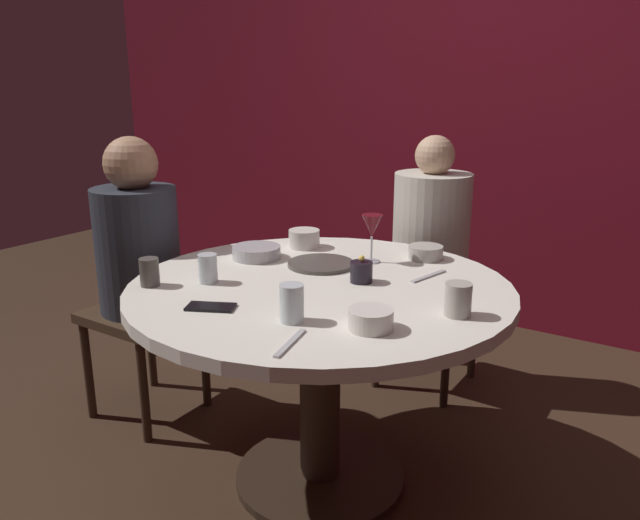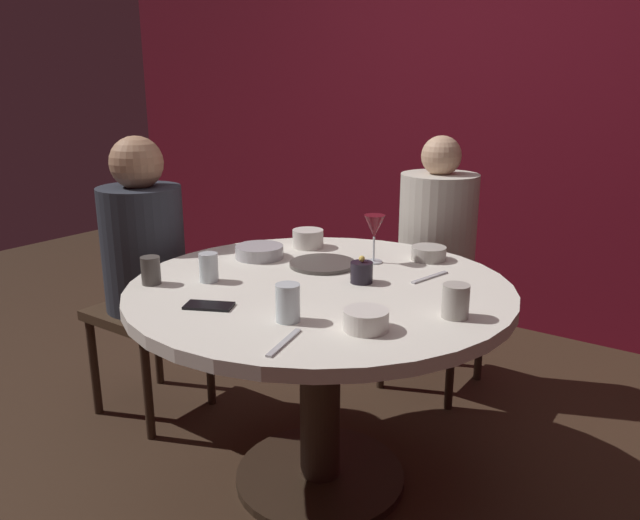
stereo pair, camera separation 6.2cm
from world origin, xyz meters
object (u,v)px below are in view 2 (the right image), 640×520
(cup_by_left_diner, at_px, (456,301))
(cup_center_front, at_px, (288,303))
(seated_diner_left, at_px, (143,247))
(cup_by_right_diner, at_px, (151,270))
(bowl_sauce_side, at_px, (429,253))
(cup_near_candle, at_px, (209,267))
(candle_holder, at_px, (362,272))
(wine_glass, at_px, (374,228))
(bowl_salad_center, at_px, (366,320))
(bowl_small_white, at_px, (308,238))
(seated_diner_back, at_px, (437,237))
(dining_table, at_px, (320,331))
(cell_phone, at_px, (209,306))
(dinner_plate, at_px, (323,264))
(bowl_serving_large, at_px, (259,252))

(cup_by_left_diner, relative_size, cup_center_front, 0.90)
(seated_diner_left, distance_m, cup_by_right_diner, 0.54)
(bowl_sauce_side, height_order, cup_near_candle, cup_near_candle)
(candle_holder, bearing_deg, wine_glass, 110.87)
(wine_glass, bearing_deg, cup_by_right_diner, -126.41)
(cup_by_right_diner, height_order, cup_center_front, cup_center_front)
(bowl_salad_center, bearing_deg, bowl_small_white, 136.36)
(bowl_salad_center, height_order, cup_by_left_diner, cup_by_left_diner)
(seated_diner_back, height_order, bowl_small_white, seated_diner_back)
(wine_glass, distance_m, cup_by_right_diner, 0.79)
(dining_table, height_order, seated_diner_back, seated_diner_back)
(bowl_sauce_side, height_order, cup_by_left_diner, cup_by_left_diner)
(cell_phone, height_order, bowl_salad_center, bowl_salad_center)
(bowl_sauce_side, height_order, cup_center_front, cup_center_front)
(candle_holder, distance_m, cup_by_right_diner, 0.68)
(bowl_sauce_side, height_order, cup_by_right_diner, cup_by_right_diner)
(cell_phone, distance_m, bowl_sauce_side, 0.88)
(seated_diner_back, bearing_deg, wine_glass, 1.80)
(seated_diner_back, bearing_deg, seated_diner_left, -44.23)
(cell_phone, distance_m, cup_near_candle, 0.25)
(wine_glass, height_order, cup_near_candle, wine_glass)
(wine_glass, bearing_deg, cell_phone, -103.12)
(cup_by_left_diner, bearing_deg, candle_holder, 162.86)
(cup_near_candle, distance_m, cup_by_right_diner, 0.18)
(seated_diner_back, height_order, cup_center_front, seated_diner_back)
(dinner_plate, bearing_deg, bowl_salad_center, -44.21)
(dining_table, bearing_deg, bowl_serving_large, 161.30)
(seated_diner_back, distance_m, bowl_small_white, 0.63)
(seated_diner_back, bearing_deg, bowl_small_white, -29.10)
(bowl_serving_large, distance_m, bowl_sauce_side, 0.63)
(seated_diner_back, relative_size, bowl_sauce_side, 9.04)
(bowl_serving_large, bearing_deg, cup_center_front, -42.60)
(cup_center_front, bearing_deg, bowl_salad_center, 18.64)
(cup_by_left_diner, xyz_separation_m, cup_by_right_diner, (-0.93, -0.29, -0.00))
(dinner_plate, bearing_deg, cup_by_left_diner, -18.68)
(bowl_small_white, xyz_separation_m, cup_by_left_diner, (0.79, -0.38, 0.01))
(dinner_plate, bearing_deg, cup_center_front, -65.35)
(dining_table, bearing_deg, cup_center_front, -69.90)
(seated_diner_left, bearing_deg, candle_holder, 5.15)
(cup_near_candle, distance_m, cup_by_left_diner, 0.81)
(dinner_plate, distance_m, cup_by_left_diner, 0.62)
(dinner_plate, xyz_separation_m, bowl_small_white, (-0.20, 0.18, 0.03))
(bowl_serving_large, bearing_deg, bowl_sauce_side, 32.54)
(seated_diner_back, relative_size, dinner_plate, 4.83)
(seated_diner_left, relative_size, cup_center_front, 11.07)
(cell_phone, bearing_deg, cup_near_candle, 18.83)
(cup_by_left_diner, height_order, cup_center_front, cup_center_front)
(bowl_small_white, bearing_deg, cup_center_front, -57.78)
(cell_phone, relative_size, bowl_sauce_side, 1.10)
(candle_holder, relative_size, bowl_salad_center, 0.75)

